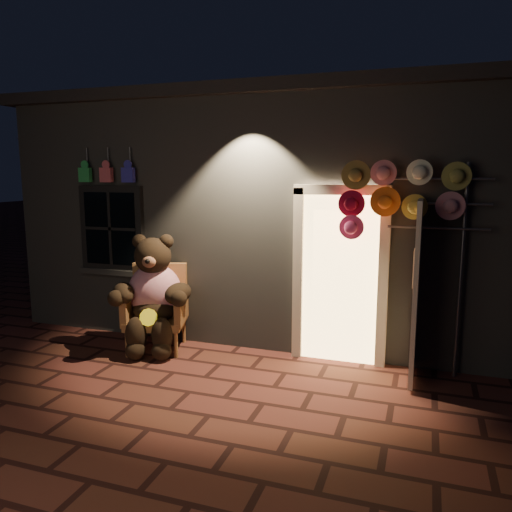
% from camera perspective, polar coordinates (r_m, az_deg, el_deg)
% --- Properties ---
extents(ground, '(60.00, 60.00, 0.00)m').
position_cam_1_polar(ground, '(5.61, -7.65, -15.15)').
color(ground, '#52241F').
rests_on(ground, ground).
extents(shop_building, '(7.30, 5.95, 3.51)m').
position_cam_1_polar(shop_building, '(8.86, 3.75, 5.63)').
color(shop_building, slate).
rests_on(shop_building, ground).
extents(wicker_armchair, '(0.92, 0.88, 1.12)m').
position_cam_1_polar(wicker_armchair, '(6.83, -11.22, -5.74)').
color(wicker_armchair, olive).
rests_on(wicker_armchair, ground).
extents(teddy_bear, '(1.07, 0.98, 1.54)m').
position_cam_1_polar(teddy_bear, '(6.65, -11.68, -4.29)').
color(teddy_bear, '#A91238').
rests_on(teddy_bear, ground).
extents(hat_rack, '(1.64, 0.22, 2.46)m').
position_cam_1_polar(hat_rack, '(5.83, 16.16, 6.44)').
color(hat_rack, '#59595E').
rests_on(hat_rack, ground).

